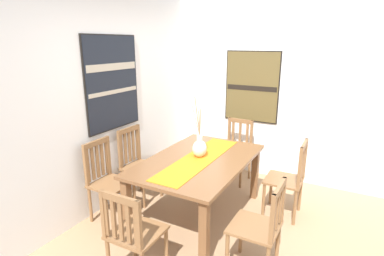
% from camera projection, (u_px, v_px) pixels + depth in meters
% --- Properties ---
extents(ground_plane, '(6.40, 6.40, 0.03)m').
position_uv_depth(ground_plane, '(243.00, 243.00, 3.22)').
color(ground_plane, '#A37F5B').
extents(wall_back, '(6.40, 0.12, 2.70)m').
position_uv_depth(wall_back, '(103.00, 100.00, 3.71)').
color(wall_back, white).
rests_on(wall_back, ground_plane).
extents(wall_side, '(0.12, 6.40, 2.70)m').
position_uv_depth(wall_side, '(291.00, 91.00, 4.42)').
color(wall_side, white).
rests_on(wall_side, ground_plane).
extents(dining_table, '(1.68, 1.06, 0.74)m').
position_uv_depth(dining_table, '(199.00, 167.00, 3.54)').
color(dining_table, brown).
rests_on(dining_table, ground_plane).
extents(table_runner, '(1.54, 0.36, 0.01)m').
position_uv_depth(table_runner, '(199.00, 159.00, 3.51)').
color(table_runner, orange).
rests_on(table_runner, dining_table).
extents(centerpiece_vase, '(0.19, 0.19, 0.71)m').
position_uv_depth(centerpiece_vase, '(200.00, 147.00, 3.54)').
color(centerpiece_vase, silver).
rests_on(centerpiece_vase, dining_table).
extents(chair_0, '(0.43, 0.43, 0.95)m').
position_uv_depth(chair_0, '(107.00, 179.00, 3.55)').
color(chair_0, brown).
rests_on(chair_0, ground_plane).
extents(chair_1, '(0.44, 0.44, 0.96)m').
position_uv_depth(chair_1, '(137.00, 162.00, 4.02)').
color(chair_1, brown).
rests_on(chair_1, ground_plane).
extents(chair_2, '(0.44, 0.44, 0.92)m').
position_uv_depth(chair_2, '(236.00, 150.00, 4.58)').
color(chair_2, brown).
rests_on(chair_2, ground_plane).
extents(chair_3, '(0.42, 0.42, 0.90)m').
position_uv_depth(chair_3, '(260.00, 226.00, 2.68)').
color(chair_3, brown).
rests_on(chair_3, ground_plane).
extents(chair_4, '(0.43, 0.43, 0.94)m').
position_uv_depth(chair_4, '(289.00, 178.00, 3.60)').
color(chair_4, brown).
rests_on(chair_4, ground_plane).
extents(chair_5, '(0.43, 0.43, 0.89)m').
position_uv_depth(chair_5, '(132.00, 233.00, 2.58)').
color(chair_5, brown).
rests_on(chair_5, ground_plane).
extents(painting_on_back_wall, '(0.89, 0.05, 1.14)m').
position_uv_depth(painting_on_back_wall, '(112.00, 83.00, 3.72)').
color(painting_on_back_wall, black).
extents(painting_on_side_wall, '(0.05, 0.83, 1.07)m').
position_uv_depth(painting_on_side_wall, '(252.00, 87.00, 4.62)').
color(painting_on_side_wall, black).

